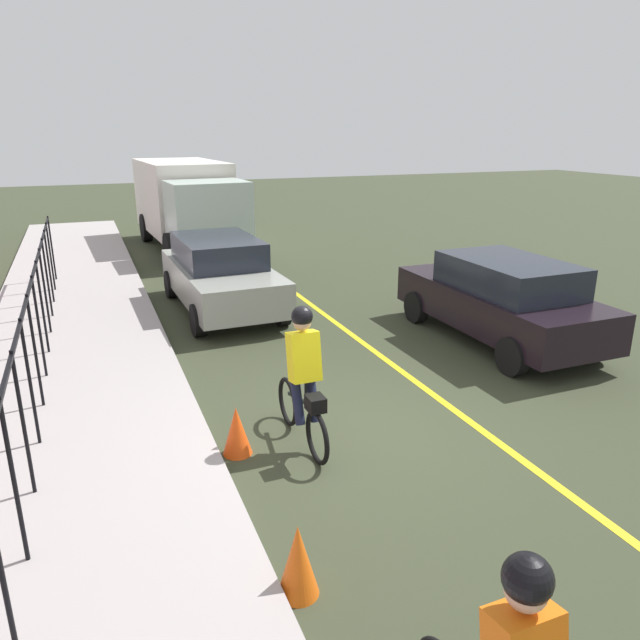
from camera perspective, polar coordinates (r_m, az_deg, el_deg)
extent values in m
plane|color=#343A27|center=(7.94, 3.43, -10.87)|extent=(80.00, 80.00, 0.00)
cube|color=yellow|center=(8.67, 13.17, -8.71)|extent=(36.00, 0.12, 0.01)
cube|color=#A49D9B|center=(7.32, -22.32, -14.34)|extent=(40.00, 3.20, 0.15)
cylinder|color=black|center=(4.94, -28.31, -20.08)|extent=(0.04, 0.04, 1.60)
cylinder|color=black|center=(5.86, -27.26, -13.58)|extent=(0.04, 0.04, 1.60)
cylinder|color=black|center=(6.85, -26.54, -8.89)|extent=(0.04, 0.04, 1.60)
cylinder|color=black|center=(7.86, -26.02, -5.40)|extent=(0.04, 0.04, 1.60)
cylinder|color=black|center=(8.90, -25.62, -2.72)|extent=(0.04, 0.04, 1.60)
cylinder|color=black|center=(9.96, -25.31, -0.60)|extent=(0.04, 0.04, 1.60)
cylinder|color=black|center=(11.03, -25.06, 1.11)|extent=(0.04, 0.04, 1.60)
cylinder|color=black|center=(12.11, -24.85, 2.52)|extent=(0.04, 0.04, 1.60)
cylinder|color=black|center=(13.19, -24.68, 3.70)|extent=(0.04, 0.04, 1.60)
cylinder|color=black|center=(14.27, -24.53, 4.70)|extent=(0.04, 0.04, 1.60)
cylinder|color=black|center=(15.37, -24.41, 5.55)|extent=(0.04, 0.04, 1.60)
cylinder|color=black|center=(16.46, -24.29, 6.30)|extent=(0.04, 0.04, 1.60)
cube|color=black|center=(7.62, -26.78, -0.20)|extent=(17.82, 0.04, 0.04)
torus|color=black|center=(8.05, -3.11, -7.80)|extent=(0.66, 0.07, 0.66)
torus|color=black|center=(7.17, -0.27, -11.18)|extent=(0.66, 0.07, 0.66)
cube|color=black|center=(7.49, -1.79, -7.70)|extent=(0.93, 0.05, 0.24)
cylinder|color=black|center=(7.30, -1.39, -7.11)|extent=(0.03, 0.03, 0.35)
cube|color=yellow|center=(7.16, -1.56, -3.50)|extent=(0.34, 0.36, 0.63)
sphere|color=tan|center=(7.06, -1.73, -0.19)|extent=(0.22, 0.22, 0.22)
sphere|color=black|center=(7.04, -1.74, 0.35)|extent=(0.26, 0.26, 0.26)
cylinder|color=#191E38|center=(7.32, -2.20, -7.49)|extent=(0.34, 0.12, 0.65)
cylinder|color=#191E38|center=(7.38, -0.74, -7.25)|extent=(0.34, 0.12, 0.65)
cube|color=black|center=(7.02, -0.43, -8.00)|extent=(0.24, 0.20, 0.18)
sphere|color=tan|center=(3.41, 19.14, -23.24)|extent=(0.22, 0.22, 0.22)
sphere|color=black|center=(3.37, 19.27, -22.34)|extent=(0.26, 0.26, 0.26)
cube|color=black|center=(11.57, 16.72, 1.35)|extent=(4.41, 1.83, 0.70)
cube|color=#1E232D|center=(11.27, 17.63, 4.15)|extent=(2.47, 1.60, 0.56)
cylinder|color=black|center=(12.36, 9.21, 1.24)|extent=(0.64, 0.22, 0.64)
cylinder|color=black|center=(13.30, 15.50, 2.00)|extent=(0.64, 0.22, 0.64)
cylinder|color=black|center=(10.07, 17.98, -3.33)|extent=(0.64, 0.22, 0.64)
cylinder|color=black|center=(11.20, 24.70, -1.99)|extent=(0.64, 0.22, 0.64)
cube|color=gray|center=(13.09, -9.44, 3.75)|extent=(4.45, 1.91, 0.70)
cube|color=#1E232D|center=(13.14, -9.79, 6.60)|extent=(2.50, 1.65, 0.56)
cylinder|color=black|center=(12.03, -3.67, 0.97)|extent=(0.65, 0.24, 0.64)
cylinder|color=black|center=(11.60, -11.60, -0.02)|extent=(0.65, 0.24, 0.64)
cylinder|color=black|center=(14.78, -7.60, 4.07)|extent=(0.65, 0.24, 0.64)
cylinder|color=black|center=(14.44, -14.10, 3.34)|extent=(0.65, 0.24, 0.64)
cube|color=silver|center=(21.07, -13.08, 11.50)|extent=(4.88, 2.65, 2.30)
cube|color=#B5C9BE|center=(17.78, -10.65, 9.89)|extent=(1.94, 2.30, 1.90)
cylinder|color=black|center=(18.37, -7.18, 7.30)|extent=(0.97, 0.35, 0.96)
cylinder|color=black|center=(17.83, -14.09, 6.59)|extent=(0.97, 0.35, 0.96)
cylinder|color=black|center=(22.49, -10.64, 9.07)|extent=(0.97, 0.35, 0.96)
cylinder|color=black|center=(22.05, -16.33, 8.49)|extent=(0.97, 0.35, 0.96)
cone|color=#E85C12|center=(5.42, -2.11, -22.01)|extent=(0.36, 0.36, 0.68)
cone|color=#FC4F14|center=(7.43, -7.98, -10.45)|extent=(0.36, 0.36, 0.62)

